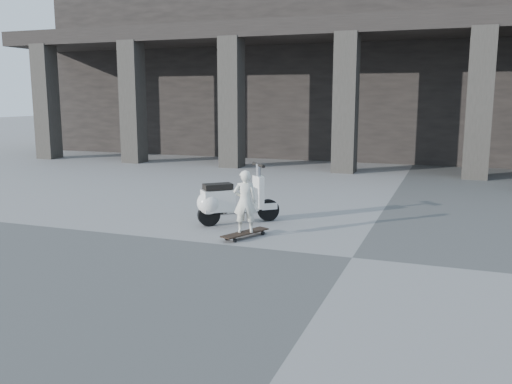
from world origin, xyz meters
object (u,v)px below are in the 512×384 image
(skateboard_spare, at_px, (234,209))
(child, at_px, (245,201))
(longboard, at_px, (245,233))
(scooter, at_px, (225,201))

(skateboard_spare, relative_size, child, 0.74)
(longboard, height_order, skateboard_spare, skateboard_spare)
(longboard, relative_size, skateboard_spare, 1.22)
(child, xyz_separation_m, scooter, (-0.65, 0.71, -0.17))
(skateboard_spare, bearing_deg, longboard, -97.14)
(longboard, relative_size, child, 0.91)
(longboard, distance_m, scooter, 1.02)
(skateboard_spare, bearing_deg, scooter, -111.91)
(longboard, bearing_deg, skateboard_spare, 51.60)
(child, height_order, scooter, child)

